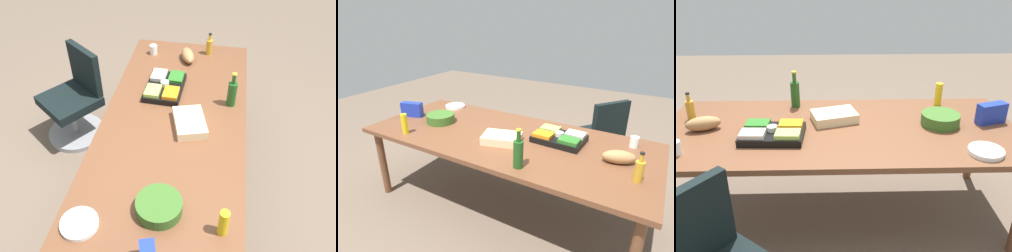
% 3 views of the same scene
% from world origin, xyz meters
% --- Properties ---
extents(ground_plane, '(10.00, 10.00, 0.00)m').
position_xyz_m(ground_plane, '(0.00, 0.00, 0.00)').
color(ground_plane, brown).
extents(conference_table, '(2.56, 1.09, 0.75)m').
position_xyz_m(conference_table, '(0.00, 0.00, 0.69)').
color(conference_table, brown).
rests_on(conference_table, ground).
extents(office_chair, '(0.67, 0.67, 0.92)m').
position_xyz_m(office_chair, '(0.59, 1.05, 0.36)').
color(office_chair, gray).
rests_on(office_chair, ground).
extents(paper_plate_stack, '(0.26, 0.26, 0.03)m').
position_xyz_m(paper_plate_stack, '(-0.91, 0.39, 0.76)').
color(paper_plate_stack, white).
rests_on(paper_plate_stack, conference_table).
extents(salad_bowl, '(0.28, 0.28, 0.08)m').
position_xyz_m(salad_bowl, '(-0.74, -0.04, 0.79)').
color(salad_bowl, '#396525').
rests_on(salad_bowl, conference_table).
extents(dressing_bottle, '(0.08, 0.08, 0.21)m').
position_xyz_m(dressing_bottle, '(1.11, -0.18, 0.83)').
color(dressing_bottle, gold).
rests_on(dressing_bottle, conference_table).
extents(paper_cup, '(0.08, 0.08, 0.09)m').
position_xyz_m(paper_cup, '(1.02, 0.35, 0.79)').
color(paper_cup, white).
rests_on(paper_cup, conference_table).
extents(veggie_tray, '(0.43, 0.32, 0.09)m').
position_xyz_m(veggie_tray, '(0.45, 0.14, 0.78)').
color(veggie_tray, black).
rests_on(veggie_tray, conference_table).
extents(sheet_cake, '(0.37, 0.30, 0.07)m').
position_xyz_m(sheet_cake, '(0.04, -0.13, 0.78)').
color(sheet_cake, beige).
rests_on(sheet_cake, conference_table).
extents(bread_loaf, '(0.26, 0.18, 0.10)m').
position_xyz_m(bread_loaf, '(0.96, 0.01, 0.80)').
color(bread_loaf, '#A57647').
rests_on(bread_loaf, conference_table).
extents(mustard_bottle, '(0.07, 0.07, 0.19)m').
position_xyz_m(mustard_bottle, '(-0.82, -0.41, 0.84)').
color(mustard_bottle, yellow).
rests_on(mustard_bottle, conference_table).
extents(wine_bottle, '(0.08, 0.08, 0.30)m').
position_xyz_m(wine_bottle, '(0.35, -0.42, 0.86)').
color(wine_bottle, '#1E501B').
rests_on(wine_bottle, conference_table).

